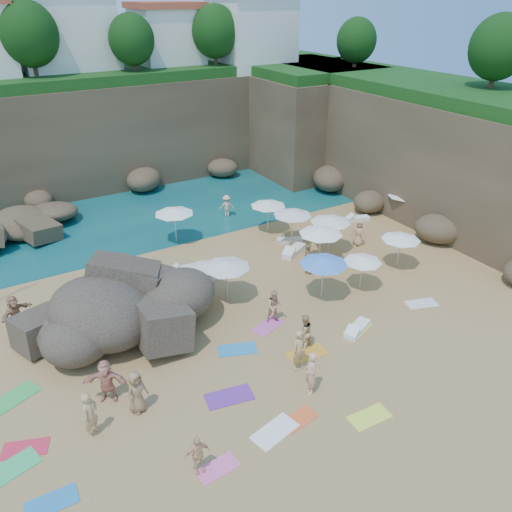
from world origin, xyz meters
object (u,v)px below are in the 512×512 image
rock_outcrop (114,332)px  parasol_2 (268,203)px  person_stand_0 (90,415)px  person_stand_1 (304,332)px  person_stand_3 (308,259)px  lounger_0 (185,269)px  person_stand_2 (227,206)px  parasol_1 (174,211)px  person_stand_4 (359,233)px  person_stand_5 (15,313)px  parasol_0 (206,266)px  person_stand_6 (311,373)px

rock_outcrop → parasol_2: bearing=25.2°
person_stand_0 → person_stand_1: (9.47, 0.21, -0.09)m
person_stand_1 → person_stand_3: bearing=-129.1°
lounger_0 → rock_outcrop: bearing=-140.3°
parasol_2 → lounger_0: bearing=-163.0°
person_stand_2 → person_stand_3: person_stand_3 is taller
parasol_1 → parasol_2: parasol_1 is taller
person_stand_0 → person_stand_4: size_ratio=1.11×
rock_outcrop → person_stand_0: 6.31m
rock_outcrop → person_stand_5: (-3.80, 2.48, 0.92)m
parasol_0 → parasol_2: 8.59m
lounger_0 → person_stand_0: 12.13m
parasol_2 → person_stand_6: size_ratio=1.23×
person_stand_6 → rock_outcrop: bearing=-129.4°
parasol_2 → person_stand_1: 12.46m
parasol_1 → person_stand_3: bearing=-57.6°
person_stand_4 → person_stand_2: bearing=159.8°
parasol_1 → person_stand_4: parasol_1 is taller
person_stand_3 → parasol_0: bearing=114.7°
rock_outcrop → person_stand_5: person_stand_5 is taller
person_stand_2 → person_stand_6: size_ratio=0.84×
parasol_2 → lounger_0: parasol_2 is taller
parasol_2 → person_stand_0: bearing=-141.8°
parasol_0 → person_stand_3: size_ratio=1.09×
rock_outcrop → parasol_1: parasol_1 is taller
parasol_0 → person_stand_5: size_ratio=1.08×
parasol_2 → person_stand_6: parasol_2 is taller
person_stand_1 → person_stand_2: (3.97, 14.95, -0.06)m
person_stand_6 → person_stand_1: bearing=164.9°
lounger_0 → person_stand_2: 8.21m
parasol_1 → person_stand_0: parasol_1 is taller
parasol_0 → person_stand_3: bearing=-8.2°
person_stand_5 → person_stand_6: 14.08m
parasol_0 → person_stand_6: 8.70m
parasol_2 → person_stand_2: parasol_2 is taller
parasol_1 → person_stand_0: 15.86m
lounger_0 → person_stand_5: size_ratio=0.89×
parasol_0 → person_stand_0: person_stand_0 is taller
parasol_0 → person_stand_6: bearing=-87.7°
lounger_0 → person_stand_5: person_stand_5 is taller
parasol_2 → person_stand_4: size_ratio=1.35×
person_stand_5 → lounger_0: bearing=-26.5°
rock_outcrop → person_stand_4: bearing=3.8°
person_stand_0 → person_stand_2: (13.44, 15.15, -0.15)m
person_stand_2 → person_stand_5: person_stand_5 is taller
parasol_0 → person_stand_1: bearing=-74.0°
parasol_2 → person_stand_5: parasol_2 is taller
rock_outcrop → parasol_0: size_ratio=3.55×
person_stand_4 → person_stand_5: (-19.79, 1.41, 0.06)m
rock_outcrop → lounger_0: 6.37m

